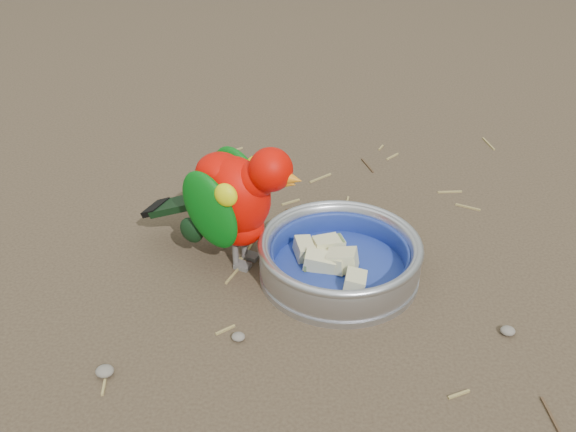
# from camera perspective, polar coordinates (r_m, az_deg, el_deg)

# --- Properties ---
(ground) EXTENTS (60.00, 60.00, 0.00)m
(ground) POSITION_cam_1_polar(r_m,az_deg,el_deg) (1.01, 4.58, -3.32)
(ground) COLOR #453728
(food_bowl) EXTENTS (0.23, 0.23, 0.02)m
(food_bowl) POSITION_cam_1_polar(r_m,az_deg,el_deg) (0.95, 4.54, -4.92)
(food_bowl) COLOR #B2B2BA
(food_bowl) RESTS_ON ground
(bowl_wall) EXTENTS (0.23, 0.23, 0.04)m
(bowl_wall) POSITION_cam_1_polar(r_m,az_deg,el_deg) (0.94, 4.62, -3.46)
(bowl_wall) COLOR #B2B2BA
(bowl_wall) RESTS_ON food_bowl
(fruit_wedges) EXTENTS (0.14, 0.14, 0.03)m
(fruit_wedges) POSITION_cam_1_polar(r_m,az_deg,el_deg) (0.94, 4.60, -3.81)
(fruit_wedges) COLOR beige
(fruit_wedges) RESTS_ON food_bowl
(lory_parrot) EXTENTS (0.27, 0.20, 0.19)m
(lory_parrot) POSITION_cam_1_polar(r_m,az_deg,el_deg) (0.94, -4.73, 0.86)
(lory_parrot) COLOR #D30800
(lory_parrot) RESTS_ON ground
(ground_debris) EXTENTS (0.90, 0.80, 0.01)m
(ground_debris) POSITION_cam_1_polar(r_m,az_deg,el_deg) (1.05, 5.23, -1.40)
(ground_debris) COLOR #968249
(ground_debris) RESTS_ON ground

